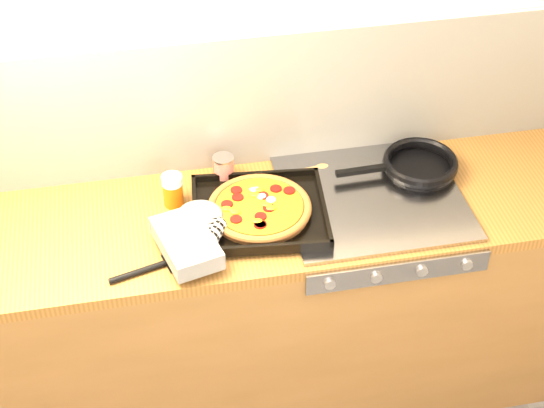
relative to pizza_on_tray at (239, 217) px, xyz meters
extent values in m
plane|color=beige|center=(0.01, 0.36, 0.30)|extent=(3.20, 0.00, 3.20)
cube|color=silver|center=(0.01, 0.34, 0.20)|extent=(3.20, 0.02, 0.50)
cube|color=brown|center=(0.01, 0.06, -0.52)|extent=(3.20, 0.60, 0.86)
cube|color=#935E2D|center=(0.01, 0.06, -0.07)|extent=(3.20, 0.60, 0.04)
cube|color=gray|center=(0.46, -0.24, -0.10)|extent=(0.60, 0.03, 0.08)
cylinder|color=#A5A5AA|center=(0.24, -0.26, -0.10)|extent=(0.04, 0.02, 0.04)
cylinder|color=#A5A5AA|center=(0.39, -0.26, -0.10)|extent=(0.04, 0.02, 0.04)
cylinder|color=#A5A5AA|center=(0.54, -0.26, -0.10)|extent=(0.04, 0.02, 0.04)
cylinder|color=#A5A5AA|center=(0.69, -0.26, -0.10)|extent=(0.04, 0.02, 0.04)
cube|color=gray|center=(0.46, 0.06, -0.04)|extent=(0.60, 0.56, 0.02)
cube|color=black|center=(0.07, 0.03, -0.02)|extent=(0.47, 0.42, 0.01)
cube|color=black|center=(0.09, 0.21, -0.01)|extent=(0.43, 0.06, 0.02)
cube|color=black|center=(0.05, -0.15, -0.01)|extent=(0.43, 0.06, 0.02)
cube|color=black|center=(0.28, 0.01, -0.01)|extent=(0.05, 0.38, 0.02)
cube|color=black|center=(-0.14, 0.05, -0.01)|extent=(0.05, 0.38, 0.02)
cylinder|color=brown|center=(0.07, 0.03, -0.01)|extent=(0.36, 0.36, 0.02)
torus|color=brown|center=(0.07, 0.03, 0.00)|extent=(0.37, 0.37, 0.03)
cylinder|color=orange|center=(0.07, 0.03, 0.01)|extent=(0.31, 0.31, 0.01)
cylinder|color=maroon|center=(0.10, 0.01, 0.01)|extent=(0.04, 0.04, 0.01)
cylinder|color=maroon|center=(0.01, 0.12, 0.01)|extent=(0.04, 0.04, 0.01)
cylinder|color=maroon|center=(0.06, -0.07, 0.01)|extent=(0.04, 0.04, 0.01)
cylinder|color=maroon|center=(-0.03, 0.05, 0.01)|extent=(0.04, 0.04, 0.01)
cylinder|color=maroon|center=(0.14, 0.10, 0.01)|extent=(0.04, 0.04, 0.01)
cylinder|color=maroon|center=(0.09, 0.07, 0.01)|extent=(0.04, 0.04, 0.01)
cylinder|color=maroon|center=(-0.01, -0.03, 0.01)|extent=(0.04, 0.04, 0.01)
cylinder|color=maroon|center=(0.18, 0.08, 0.01)|extent=(0.04, 0.04, 0.01)
cylinder|color=maroon|center=(0.06, -0.06, 0.01)|extent=(0.04, 0.04, 0.01)
cylinder|color=maroon|center=(0.06, -0.03, 0.01)|extent=(0.04, 0.04, 0.01)
cylinder|color=maroon|center=(0.01, 0.08, 0.01)|extent=(0.04, 0.04, 0.01)
ellipsoid|color=gold|center=(-0.01, 0.02, 0.01)|extent=(0.04, 0.03, 0.01)
ellipsoid|color=gold|center=(-0.04, 0.03, 0.01)|extent=(0.04, 0.03, 0.01)
ellipsoid|color=gold|center=(0.07, 0.08, 0.01)|extent=(0.04, 0.03, 0.01)
ellipsoid|color=gold|center=(0.07, 0.12, 0.01)|extent=(0.04, 0.03, 0.01)
ellipsoid|color=gold|center=(0.05, -0.05, 0.01)|extent=(0.04, 0.03, 0.01)
ellipsoid|color=gold|center=(0.11, 0.00, 0.01)|extent=(0.04, 0.03, 0.01)
ellipsoid|color=gold|center=(0.10, 0.03, 0.01)|extent=(0.04, 0.03, 0.01)
ellipsoid|color=gold|center=(-0.01, 0.01, 0.01)|extent=(0.04, 0.03, 0.01)
ellipsoid|color=gold|center=(0.09, 0.10, 0.01)|extent=(0.04, 0.03, 0.01)
ellipsoid|color=silver|center=(0.07, 0.12, 0.01)|extent=(0.04, 0.04, 0.01)
ellipsoid|color=silver|center=(0.09, 0.07, 0.01)|extent=(0.04, 0.04, 0.01)
ellipsoid|color=silver|center=(0.11, 0.05, 0.01)|extent=(0.04, 0.04, 0.01)
cube|color=black|center=(-0.18, -0.10, 0.01)|extent=(0.21, 0.29, 0.06)
ellipsoid|color=black|center=(-0.13, 0.01, 0.01)|extent=(0.17, 0.17, 0.06)
cylinder|color=black|center=(-0.10, -0.08, 0.01)|extent=(0.10, 0.12, 0.06)
cylinder|color=black|center=(0.67, 0.16, -0.03)|extent=(0.25, 0.25, 0.01)
torus|color=black|center=(0.67, 0.16, 0.00)|extent=(0.27, 0.27, 0.03)
cube|color=black|center=(0.46, 0.16, 0.00)|extent=(0.19, 0.03, 0.02)
cylinder|color=#B0100E|center=(-0.01, 0.25, 0.01)|extent=(0.09, 0.09, 0.09)
cylinder|color=#B2B2B7|center=(-0.01, 0.25, 0.06)|extent=(0.09, 0.09, 0.01)
cylinder|color=#B2B2B7|center=(-0.01, 0.25, -0.04)|extent=(0.09, 0.09, 0.01)
cylinder|color=#DC600C|center=(-0.20, 0.16, 0.00)|extent=(0.08, 0.08, 0.09)
cylinder|color=silver|center=(-0.20, 0.16, 0.06)|extent=(0.09, 0.09, 0.03)
cylinder|color=#996D41|center=(0.20, 0.23, -0.04)|extent=(0.26, 0.05, 0.02)
ellipsoid|color=#996D41|center=(0.34, 0.25, -0.04)|extent=(0.06, 0.04, 0.02)
cube|color=black|center=(-0.21, -0.12, -0.04)|extent=(0.12, 0.11, 0.01)
cylinder|color=black|center=(-0.34, -0.16, -0.04)|extent=(0.18, 0.07, 0.02)
camera|label=1|loc=(-0.29, -2.01, 1.75)|focal=55.00mm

